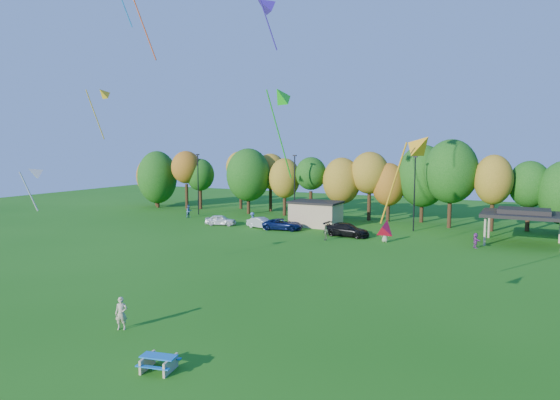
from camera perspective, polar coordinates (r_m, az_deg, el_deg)
The scene contains 22 objects.
ground at distance 27.39m, azimuth -8.43°, elevation -15.98°, with size 160.00×160.00×0.00m, color #19600F.
tree_line at distance 68.09m, azimuth 13.63°, elevation 2.34°, with size 93.57×10.55×11.15m.
lamp_posts at distance 62.13m, azimuth 15.12°, elevation 1.01°, with size 64.50×0.25×9.09m.
utility_building at distance 64.20m, azimuth 4.12°, elevation -1.56°, with size 6.30×4.30×3.25m.
pavilion at distance 57.98m, azimuth 26.10°, elevation -1.44°, with size 8.20×6.20×3.77m.
picnic_table at distance 24.77m, azimuth -13.69°, elevation -17.54°, with size 1.90×1.68×0.71m.
kite_flyer at distance 30.12m, azimuth -17.68°, elevation -12.25°, with size 0.68×0.44×1.86m, color #BEAB8E.
car_a at distance 65.40m, azimuth -6.79°, elevation -2.29°, with size 1.60×3.99×1.36m, color white.
car_b at distance 62.66m, azimuth -2.12°, elevation -2.63°, with size 1.42×4.07×1.34m, color #A7A8AC.
car_c at distance 61.40m, azimuth 0.33°, elevation -2.80°, with size 2.28×4.95×1.38m, color #0B1745.
car_d at distance 57.54m, azimuth 7.64°, elevation -3.39°, with size 2.13×5.24×1.52m, color black.
far_person_0 at distance 54.77m, azimuth 11.90°, elevation -3.87°, with size 0.82×0.53×1.68m, color #879B6A.
far_person_1 at distance 54.92m, azimuth 5.24°, elevation -3.79°, with size 0.92×0.38×1.57m, color #597748.
far_person_2 at distance 65.03m, azimuth -3.18°, elevation -2.16°, with size 1.09×0.63×1.69m, color #446097.
far_person_3 at distance 73.11m, azimuth -10.37°, elevation -1.27°, with size 0.88×0.69×1.82m, color #436794.
far_person_4 at distance 54.33m, azimuth 21.45°, elevation -4.33°, with size 1.44×0.46×1.55m, color #89398B.
kite_1 at distance 40.15m, azimuth -26.34°, elevation 2.82°, with size 1.48×2.10×3.43m.
kite_2 at distance 29.11m, azimuth 15.79°, elevation 6.07°, with size 3.32×2.06×5.54m.
kite_3 at distance 53.74m, azimuth -19.58°, elevation 11.38°, with size 1.49×3.23×5.40m.
kite_5 at distance 26.41m, azimuth 11.95°, elevation -2.95°, with size 0.99×1.31×1.30m.
kite_9 at distance 40.13m, azimuth 0.11°, elevation 11.78°, with size 2.44×4.30×7.45m.
kite_14 at distance 41.84m, azimuth -1.80°, elevation 21.43°, with size 2.55×2.62×4.67m.
Camera 1 is at (14.89, -20.54, 10.33)m, focal length 32.00 mm.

